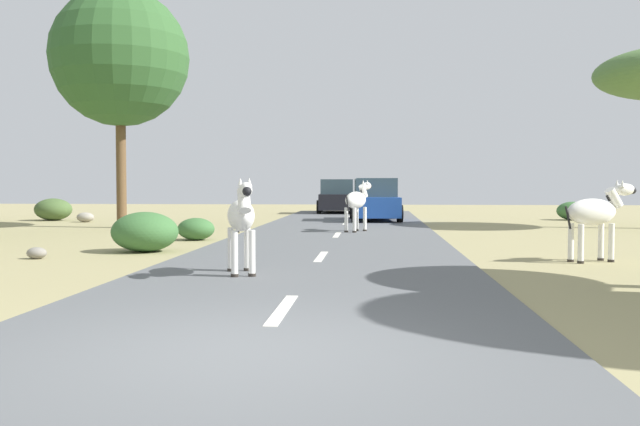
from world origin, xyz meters
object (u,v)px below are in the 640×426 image
(car_0, at_px, (375,201))
(bush_0, at_px, (53,209))
(zebra_2, at_px, (596,213))
(bush_2, at_px, (196,229))
(car_1, at_px, (337,197))
(rock_0, at_px, (37,253))
(bush_3, at_px, (145,232))
(tree_5, at_px, (120,58))
(zebra_3, at_px, (357,201))
(zebra_0, at_px, (241,217))
(rock_1, at_px, (85,217))
(bush_1, at_px, (572,211))

(car_0, height_order, bush_0, car_0)
(zebra_2, distance_m, bush_2, 10.43)
(car_1, height_order, rock_0, car_1)
(car_0, distance_m, bush_0, 13.68)
(zebra_2, bearing_deg, bush_3, -121.03)
(zebra_2, xyz_separation_m, tree_5, (-13.39, 9.58, 5.02))
(tree_5, bearing_deg, bush_2, -51.40)
(zebra_2, distance_m, zebra_3, 9.11)
(zebra_0, distance_m, car_1, 24.51)
(car_0, relative_size, rock_1, 6.30)
(bush_0, relative_size, rock_1, 2.23)
(bush_1, relative_size, bush_3, 0.86)
(zebra_2, xyz_separation_m, bush_1, (4.07, 16.05, -0.58))
(car_1, bearing_deg, bush_1, -30.86)
(zebra_0, bearing_deg, zebra_2, -173.57)
(tree_5, distance_m, rock_1, 7.23)
(zebra_0, xyz_separation_m, car_1, (0.25, 24.51, -0.16))
(bush_3, distance_m, rock_0, 2.42)
(car_1, relative_size, rock_1, 6.26)
(zebra_2, xyz_separation_m, bush_3, (-9.69, 1.24, -0.52))
(bush_3, bearing_deg, bush_2, 84.34)
(bush_3, distance_m, rock_1, 13.32)
(zebra_2, bearing_deg, car_0, 173.41)
(zebra_0, height_order, bush_1, zebra_0)
(zebra_2, relative_size, rock_0, 3.99)
(bush_0, relative_size, bush_2, 1.52)
(zebra_3, xyz_separation_m, rock_1, (-11.20, 5.25, -0.83))
(zebra_3, height_order, bush_2, zebra_3)
(zebra_2, relative_size, car_0, 0.37)
(bush_3, bearing_deg, car_1, 80.81)
(zebra_3, height_order, rock_0, zebra_3)
(bush_0, distance_m, rock_1, 2.22)
(car_1, relative_size, bush_2, 4.28)
(car_0, relative_size, rock_0, 10.74)
(bush_3, xyz_separation_m, rock_1, (-6.48, 11.64, -0.26))
(bush_1, bearing_deg, zebra_0, -119.57)
(tree_5, height_order, bush_2, tree_5)
(zebra_0, bearing_deg, bush_0, -72.45)
(bush_2, bearing_deg, zebra_0, -69.64)
(car_1, height_order, bush_2, car_1)
(bush_0, distance_m, rock_0, 15.83)
(zebra_2, distance_m, rock_1, 20.69)
(bush_3, height_order, rock_0, bush_3)
(zebra_0, height_order, rock_0, zebra_0)
(bush_0, bearing_deg, car_1, 33.34)
(zebra_0, distance_m, bush_0, 20.35)
(zebra_2, relative_size, bush_3, 1.07)
(zebra_0, relative_size, zebra_2, 1.01)
(zebra_3, bearing_deg, car_1, 120.79)
(bush_0, relative_size, bush_3, 1.02)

